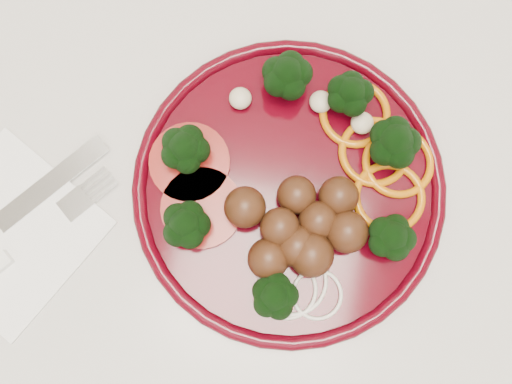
# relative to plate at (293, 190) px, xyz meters

# --- Properties ---
(counter) EXTENTS (2.40, 0.60, 0.90)m
(counter) POSITION_rel_plate_xyz_m (-0.05, -0.02, -0.47)
(counter) COLOR beige
(counter) RESTS_ON ground
(plate) EXTENTS (0.30, 0.30, 0.06)m
(plate) POSITION_rel_plate_xyz_m (0.00, 0.00, 0.00)
(plate) COLOR #3F020B
(plate) RESTS_ON counter
(napkin) EXTENTS (0.20, 0.20, 0.00)m
(napkin) POSITION_rel_plate_xyz_m (-0.26, -0.09, -0.02)
(napkin) COLOR white
(napkin) RESTS_ON counter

